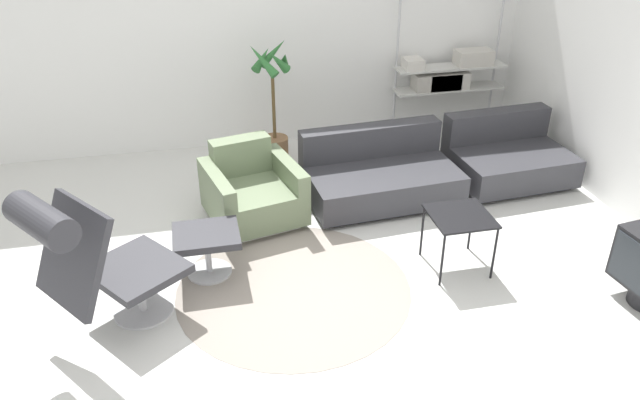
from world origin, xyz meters
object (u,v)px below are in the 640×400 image
object	(u,v)px
ottoman	(207,242)
potted_plant	(274,113)
couch_second	(507,158)
armchair_red	(252,193)
couch_low	(379,176)
lounge_chair	(88,252)
side_table	(460,220)
shelf_unit	(447,73)

from	to	relation	value
ottoman	potted_plant	world-z (taller)	potted_plant
couch_second	potted_plant	bearing A→B (deg)	-26.74
ottoman	armchair_red	distance (m)	0.92
ottoman	couch_second	size ratio (longest dim) A/B	0.43
ottoman	couch_second	bearing A→B (deg)	18.40
potted_plant	couch_low	bearing A→B (deg)	-50.58
lounge_chair	potted_plant	distance (m)	3.05
side_table	shelf_unit	world-z (taller)	shelf_unit
lounge_chair	ottoman	distance (m)	1.05
potted_plant	lounge_chair	bearing A→B (deg)	-122.29
lounge_chair	shelf_unit	distance (m)	4.70
armchair_red	shelf_unit	world-z (taller)	shelf_unit
ottoman	couch_second	distance (m)	3.31
couch_second	potted_plant	distance (m)	2.50
armchair_red	couch_second	bearing A→B (deg)	172.12
potted_plant	shelf_unit	size ratio (longest dim) A/B	0.68
potted_plant	ottoman	bearing A→B (deg)	-113.20
couch_low	armchair_red	bearing A→B (deg)	2.13
ottoman	shelf_unit	world-z (taller)	shelf_unit
ottoman	side_table	xyz separation A→B (m)	(1.99, -0.34, 0.15)
shelf_unit	lounge_chair	bearing A→B (deg)	-142.27
ottoman	shelf_unit	size ratio (longest dim) A/B	0.26
ottoman	couch_low	distance (m)	1.96
lounge_chair	couch_low	xyz separation A→B (m)	(2.50, 1.52, -0.47)
side_table	shelf_unit	size ratio (longest dim) A/B	0.25
ottoman	shelf_unit	bearing A→B (deg)	37.91
side_table	potted_plant	size ratio (longest dim) A/B	0.36
lounge_chair	shelf_unit	size ratio (longest dim) A/B	0.59
ottoman	armchair_red	size ratio (longest dim) A/B	0.54
couch_second	potted_plant	size ratio (longest dim) A/B	0.90
couch_low	shelf_unit	bearing A→B (deg)	-136.18
potted_plant	armchair_red	bearing A→B (deg)	-108.31
side_table	shelf_unit	xyz separation A→B (m)	(0.95, 2.63, 0.32)
lounge_chair	potted_plant	size ratio (longest dim) A/B	0.86
couch_second	shelf_unit	distance (m)	1.37
armchair_red	lounge_chair	bearing A→B (deg)	35.07
couch_second	potted_plant	world-z (taller)	potted_plant
couch_second	lounge_chair	bearing A→B (deg)	18.41
armchair_red	couch_low	bearing A→B (deg)	173.15
side_table	potted_plant	distance (m)	2.60
lounge_chair	ottoman	size ratio (longest dim) A/B	2.23
armchair_red	couch_second	world-z (taller)	armchair_red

